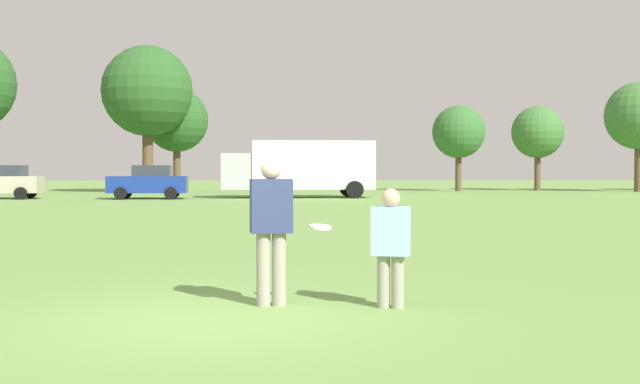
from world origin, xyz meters
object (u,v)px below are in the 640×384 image
Objects in this scene: player_thrower at (271,223)px; player_defender at (391,242)px; parked_car_mid_left at (2,182)px; parked_car_center at (149,182)px; frisbee at (320,227)px; box_truck at (301,167)px.

player_defender is at bearing -8.26° from player_thrower.
parked_car_mid_left and parked_car_center have the same top height.
player_defender is 5.19× the size of frisbee.
parked_car_mid_left is (-15.15, 33.34, -0.08)m from player_thrower.
parked_car_center is at bearing 104.58° from player_defender.
player_defender is 0.16× the size of box_truck.
parked_car_mid_left is at bearing 116.29° from player_defender.
player_thrower is at bearing -174.98° from frisbee.
box_truck is (0.45, 34.38, 0.81)m from frisbee.
box_truck reaches higher than parked_car_mid_left.
frisbee is 36.82m from parked_car_mid_left.
player_thrower reaches higher than frisbee.
parked_car_mid_left reaches higher than frisbee.
parked_car_center reaches higher than player_thrower.
player_thrower reaches higher than player_defender.
player_thrower is at bearing -65.56° from parked_car_mid_left.
player_defender is at bearing -63.71° from parked_car_mid_left.
player_defender is 0.88m from frisbee.
parked_car_center is (-7.83, 33.00, -0.02)m from frisbee.
parked_car_mid_left is at bearing 115.31° from frisbee.
player_thrower is 0.21× the size of box_truck.
parked_car_center is (-8.65, 33.26, 0.14)m from player_defender.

